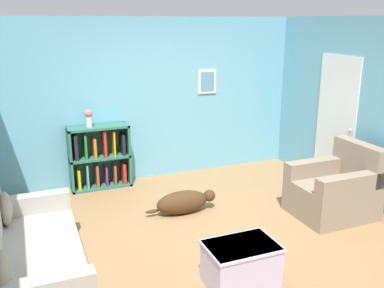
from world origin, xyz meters
TOP-DOWN VIEW (x-y plane):
  - ground_plane at (0.00, 0.00)m, footprint 14.00×14.00m
  - wall_back at (0.00, 2.25)m, footprint 5.60×0.13m
  - wall_right at (2.55, 0.02)m, footprint 0.16×5.00m
  - couch at (-2.02, -0.38)m, footprint 0.89×1.94m
  - bookshelf at (-0.89, 2.04)m, footprint 0.92×0.31m
  - recliner_chair at (1.86, -0.14)m, footprint 1.00×0.85m
  - coffee_table at (-0.08, -1.09)m, footprint 0.70×0.49m
  - dog at (-0.02, 0.66)m, footprint 1.00×0.29m
  - vase at (-1.01, 2.03)m, footprint 0.12×0.12m

SIDE VIEW (x-z plane):
  - ground_plane at x=0.00m, z-range 0.00..0.00m
  - dog at x=-0.02m, z-range 0.00..0.32m
  - coffee_table at x=-0.08m, z-range 0.01..0.45m
  - couch at x=-2.02m, z-range -0.11..0.69m
  - recliner_chair at x=1.86m, z-range -0.14..0.83m
  - bookshelf at x=-0.89m, z-range -0.01..0.98m
  - vase at x=-1.01m, z-range 1.01..1.28m
  - wall_right at x=2.55m, z-range -0.01..2.59m
  - wall_back at x=0.00m, z-range 0.00..2.60m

